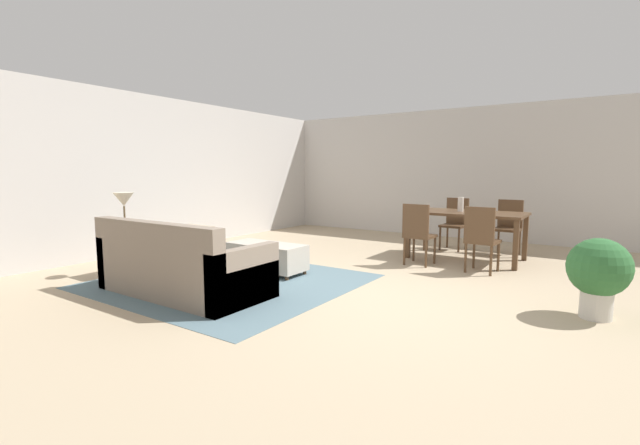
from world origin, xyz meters
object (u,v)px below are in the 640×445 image
(dining_chair_near_right, at_px, (481,236))
(dining_chair_far_right, at_px, (508,224))
(ottoman_table, at_px, (267,256))
(vase_centerpiece, at_px, (461,204))
(table_lamp, at_px, (124,201))
(couch, at_px, (181,269))
(side_table, at_px, (126,241))
(dining_chair_far_left, at_px, (455,220))
(dining_table, at_px, (466,217))
(potted_plant, at_px, (599,271))
(dining_chair_near_left, at_px, (418,231))

(dining_chair_near_right, bearing_deg, dining_chair_far_right, 88.53)
(ottoman_table, relative_size, vase_centerpiece, 4.88)
(table_lamp, bearing_deg, dining_chair_far_right, 48.68)
(couch, relative_size, side_table, 3.40)
(side_table, bearing_deg, dining_chair_far_right, 48.68)
(dining_chair_far_left, bearing_deg, couch, -110.64)
(dining_chair_far_right, bearing_deg, side_table, -131.32)
(dining_chair_far_right, xyz_separation_m, vase_centerpiece, (-0.57, -0.82, 0.35))
(table_lamp, xyz_separation_m, vase_centerpiece, (3.36, 3.65, -0.13))
(couch, distance_m, dining_chair_near_right, 3.92)
(dining_table, height_order, dining_chair_far_right, dining_chair_far_right)
(ottoman_table, distance_m, dining_chair_far_left, 3.66)
(potted_plant, bearing_deg, vase_centerpiece, 131.78)
(dining_chair_near_right, bearing_deg, dining_table, 116.86)
(dining_chair_far_right, bearing_deg, dining_table, -120.32)
(potted_plant, bearing_deg, dining_chair_far_right, 114.30)
(couch, xyz_separation_m, dining_chair_near_right, (2.58, 2.94, 0.23))
(dining_chair_near_left, distance_m, dining_chair_far_left, 1.67)
(table_lamp, height_order, dining_chair_near_right, table_lamp)
(ottoman_table, bearing_deg, dining_chair_near_right, 33.15)
(couch, xyz_separation_m, dining_chair_far_left, (1.74, 4.61, 0.23))
(vase_centerpiece, bearing_deg, side_table, -132.57)
(side_table, xyz_separation_m, dining_chair_far_left, (3.04, 4.47, 0.05))
(dining_table, xyz_separation_m, dining_chair_near_left, (-0.47, -0.86, -0.15))
(side_table, distance_m, dining_chair_far_right, 5.95)
(couch, height_order, dining_chair_far_right, dining_chair_far_right)
(side_table, xyz_separation_m, vase_centerpiece, (3.36, 3.65, 0.41))
(ottoman_table, height_order, table_lamp, table_lamp)
(dining_chair_far_right, distance_m, vase_centerpiece, 1.06)
(couch, height_order, potted_plant, couch)
(dining_chair_far_right, height_order, vase_centerpiece, vase_centerpiece)
(dining_table, bearing_deg, table_lamp, -133.37)
(dining_chair_near_left, bearing_deg, ottoman_table, -134.30)
(dining_chair_far_left, distance_m, vase_centerpiece, 0.94)
(dining_chair_near_left, distance_m, potted_plant, 2.61)
(side_table, bearing_deg, dining_chair_far_left, 55.72)
(ottoman_table, bearing_deg, dining_chair_far_right, 52.61)
(vase_centerpiece, bearing_deg, table_lamp, -132.57)
(side_table, bearing_deg, dining_chair_near_left, 43.09)
(dining_table, bearing_deg, dining_chair_far_right, 59.68)
(ottoman_table, relative_size, dining_table, 0.64)
(dining_chair_near_left, distance_m, dining_chair_far_right, 1.92)
(ottoman_table, distance_m, vase_centerpiece, 3.19)
(dining_table, height_order, vase_centerpiece, vase_centerpiece)
(dining_table, bearing_deg, dining_chair_far_left, 116.97)
(table_lamp, distance_m, potted_plant, 5.51)
(couch, height_order, dining_table, couch)
(dining_table, distance_m, potted_plant, 2.81)
(couch, relative_size, table_lamp, 3.84)
(table_lamp, bearing_deg, dining_chair_far_left, 55.72)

